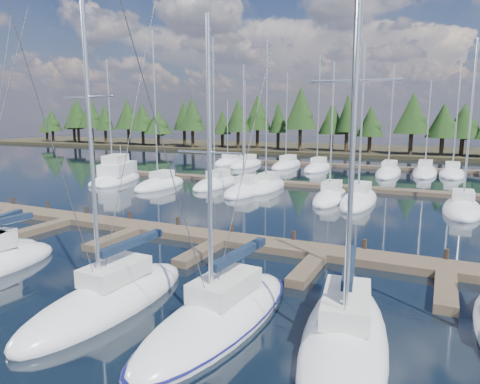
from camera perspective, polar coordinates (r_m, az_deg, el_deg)
The scene contains 10 objects.
ground at distance 36.61m, azimuth 6.62°, elevation -1.73°, with size 260.00×260.00×0.00m, color black.
far_shore at distance 94.93m, azimuth 18.46°, elevation 5.24°, with size 220.00×30.00×0.60m, color #2F2A1A.
main_dock at distance 25.26m, azimuth -2.73°, elevation -6.60°, with size 44.00×6.13×0.90m.
back_docks at distance 55.24m, azimuth 13.21°, elevation 2.26°, with size 50.00×21.80×0.40m.
front_sailboat_3 at distance 18.17m, azimuth -17.01°, elevation -13.57°, with size 3.00×8.75×14.76m.
front_sailboat_4 at distance 16.16m, azimuth -2.81°, elevation -16.33°, with size 3.64×9.64×11.41m.
front_sailboat_5 at distance 15.10m, azimuth 13.76°, elevation -18.52°, with size 4.21×10.10×15.32m.
back_sailboat_rows at distance 51.08m, azimuth 12.06°, elevation 1.77°, with size 47.35×33.81×16.71m.
motor_yacht_left at distance 51.61m, azimuth -15.94°, elevation 2.00°, with size 6.49×10.76×5.12m.
tree_line at distance 85.01m, azimuth 17.03°, elevation 9.41°, with size 186.60×11.56×12.69m.
Camera 1 is at (11.44, -3.97, 7.44)m, focal length 32.00 mm.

